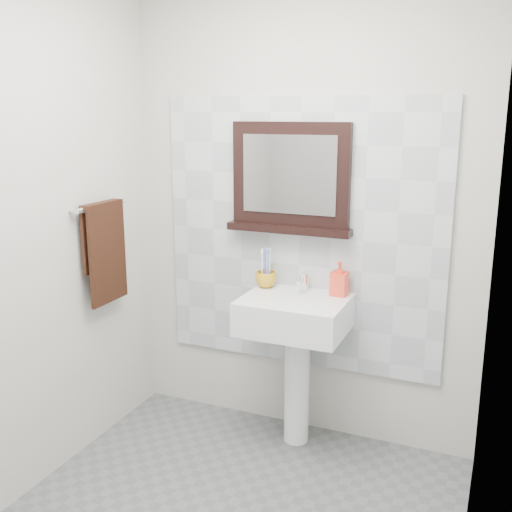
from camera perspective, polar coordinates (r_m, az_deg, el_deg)
The scene contains 11 objects.
back_wall at distance 3.32m, azimuth 4.33°, elevation 3.67°, with size 2.00×0.01×2.50m, color #BCB9B2.
left_wall at distance 2.92m, azimuth -22.22°, elevation 1.33°, with size 0.01×2.20×2.50m, color #BCB9B2.
right_wall at distance 2.07m, azimuth 20.85°, elevation -3.23°, with size 0.01×2.20×2.50m, color #BCB9B2.
splashback at distance 3.32m, azimuth 4.23°, elevation 1.94°, with size 1.60×0.02×1.50m, color silver.
pedestal_sink at distance 3.24m, azimuth 3.73°, elevation -7.07°, with size 0.55×0.44×0.96m.
toothbrush_cup at distance 3.35m, azimuth 0.94°, elevation -2.25°, with size 0.11×0.11×0.09m, color gold.
toothbrushes at distance 3.33m, azimuth 1.00°, elevation -0.94°, with size 0.05×0.04×0.21m.
soap_dispenser at distance 3.22m, azimuth 7.97°, elevation -2.12°, with size 0.08×0.09×0.19m, color #FE1D27.
framed_mirror at distance 3.27m, azimuth 3.31°, elevation 7.19°, with size 0.70×0.11×0.59m.
towel_bar at distance 3.30m, azimuth -14.54°, elevation 4.64°, with size 0.07×0.40×0.03m.
hand_towel at distance 3.33m, azimuth -14.23°, elevation 1.06°, with size 0.06×0.30×0.55m.
Camera 1 is at (1.05, -1.99, 1.82)m, focal length 42.00 mm.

